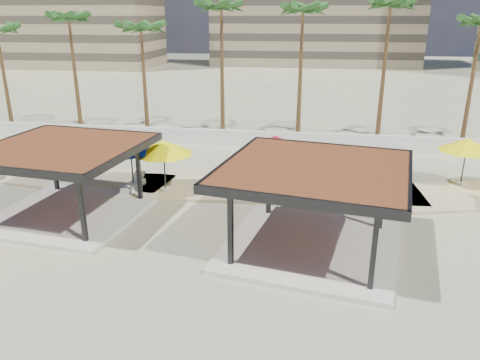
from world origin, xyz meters
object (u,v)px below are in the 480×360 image
(lounger_a, at_px, (134,185))
(lounger_b, at_px, (352,194))
(pavilion_central, at_px, (313,200))
(pavilion_west, at_px, (65,174))
(umbrella_c, at_px, (276,141))

(lounger_a, xyz_separation_m, lounger_b, (11.81, 0.31, 0.03))
(pavilion_central, xyz_separation_m, lounger_a, (-9.72, 5.31, -1.82))
(pavilion_central, relative_size, lounger_a, 4.22)
(pavilion_central, distance_m, pavilion_west, 11.74)
(lounger_b, bearing_deg, pavilion_central, -177.20)
(pavilion_west, relative_size, umbrella_c, 2.46)
(lounger_a, bearing_deg, umbrella_c, -59.80)
(umbrella_c, bearing_deg, lounger_b, -35.30)
(umbrella_c, distance_m, lounger_b, 5.59)
(pavilion_central, xyz_separation_m, umbrella_c, (-2.21, 8.66, 0.10))
(pavilion_central, height_order, lounger_a, pavilion_central)
(umbrella_c, bearing_deg, pavilion_central, -75.72)
(umbrella_c, xyz_separation_m, lounger_b, (4.30, -3.04, -1.88))
(pavilion_central, distance_m, lounger_a, 11.22)
(lounger_b, bearing_deg, umbrella_c, 77.94)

